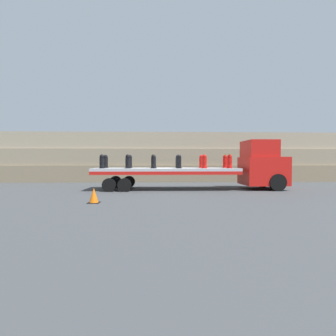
{
  "coord_description": "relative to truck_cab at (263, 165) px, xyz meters",
  "views": [
    {
      "loc": [
        -0.44,
        -16.8,
        1.82
      ],
      "look_at": [
        0.13,
        0.0,
        1.38
      ],
      "focal_mm": 28.0,
      "sensor_mm": 36.0,
      "label": 1
    }
  ],
  "objects": [
    {
      "name": "ground_plane",
      "position": [
        -6.34,
        0.0,
        -1.54
      ],
      "size": [
        120.0,
        120.0,
        0.0
      ],
      "primitive_type": "plane",
      "color": "#3F4244"
    },
    {
      "name": "traffic_cone",
      "position": [
        -9.62,
        -5.37,
        -1.22
      ],
      "size": [
        0.5,
        0.5,
        0.66
      ],
      "color": "black",
      "rests_on": "ground_plane"
    },
    {
      "name": "truck_cab",
      "position": [
        0.0,
        0.0,
        0.0
      ],
      "size": [
        2.6,
        2.62,
        3.14
      ],
      "color": "red",
      "rests_on": "ground_plane"
    },
    {
      "name": "rock_cliff",
      "position": [
        -6.34,
        7.27,
        0.63
      ],
      "size": [
        60.0,
        3.3,
        4.35
      ],
      "color": "#84755B",
      "rests_on": "ground_plane"
    },
    {
      "name": "fire_hydrant_black_near_3",
      "position": [
        -5.55,
        -0.57,
        0.25
      ],
      "size": [
        0.37,
        0.59,
        0.86
      ],
      "color": "black",
      "rests_on": "flatbed_trailer"
    },
    {
      "name": "fire_hydrant_black_far_0",
      "position": [
        -10.31,
        0.57,
        0.25
      ],
      "size": [
        0.37,
        0.59,
        0.86
      ],
      "color": "black",
      "rests_on": "flatbed_trailer"
    },
    {
      "name": "fire_hydrant_red_far_4",
      "position": [
        -3.96,
        0.57,
        0.25
      ],
      "size": [
        0.37,
        0.59,
        0.86
      ],
      "color": "red",
      "rests_on": "flatbed_trailer"
    },
    {
      "name": "flatbed_trailer",
      "position": [
        -6.79,
        0.0,
        -0.4
      ],
      "size": [
        9.13,
        2.66,
        1.38
      ],
      "color": "#B2B2B7",
      "rests_on": "ground_plane"
    },
    {
      "name": "cargo_strap_rear",
      "position": [
        -7.13,
        0.0,
        0.7
      ],
      "size": [
        0.05,
        2.77,
        0.01
      ],
      "color": "yellow",
      "rests_on": "fire_hydrant_black_near_2"
    },
    {
      "name": "fire_hydrant_red_near_4",
      "position": [
        -3.96,
        -0.57,
        0.25
      ],
      "size": [
        0.37,
        0.59,
        0.86
      ],
      "color": "red",
      "rests_on": "flatbed_trailer"
    },
    {
      "name": "fire_hydrant_black_near_2",
      "position": [
        -7.13,
        -0.57,
        0.25
      ],
      "size": [
        0.37,
        0.59,
        0.86
      ],
      "color": "black",
      "rests_on": "flatbed_trailer"
    },
    {
      "name": "fire_hydrant_black_near_0",
      "position": [
        -10.31,
        -0.57,
        0.25
      ],
      "size": [
        0.37,
        0.59,
        0.86
      ],
      "color": "black",
      "rests_on": "flatbed_trailer"
    },
    {
      "name": "cargo_strap_middle",
      "position": [
        -2.37,
        0.0,
        0.7
      ],
      "size": [
        0.05,
        2.77,
        0.01
      ],
      "color": "yellow",
      "rests_on": "fire_hydrant_red_near_5"
    },
    {
      "name": "fire_hydrant_red_far_5",
      "position": [
        -2.37,
        0.57,
        0.25
      ],
      "size": [
        0.37,
        0.59,
        0.86
      ],
      "color": "red",
      "rests_on": "flatbed_trailer"
    },
    {
      "name": "fire_hydrant_black_far_1",
      "position": [
        -8.72,
        0.57,
        0.25
      ],
      "size": [
        0.37,
        0.59,
        0.86
      ],
      "color": "black",
      "rests_on": "flatbed_trailer"
    },
    {
      "name": "fire_hydrant_black_far_2",
      "position": [
        -7.13,
        0.57,
        0.25
      ],
      "size": [
        0.37,
        0.59,
        0.86
      ],
      "color": "black",
      "rests_on": "flatbed_trailer"
    },
    {
      "name": "fire_hydrant_black_far_3",
      "position": [
        -5.55,
        0.57,
        0.25
      ],
      "size": [
        0.37,
        0.59,
        0.86
      ],
      "color": "black",
      "rests_on": "flatbed_trailer"
    },
    {
      "name": "fire_hydrant_red_near_5",
      "position": [
        -2.37,
        -0.57,
        0.25
      ],
      "size": [
        0.37,
        0.59,
        0.86
      ],
      "color": "red",
      "rests_on": "flatbed_trailer"
    },
    {
      "name": "fire_hydrant_black_near_1",
      "position": [
        -8.72,
        -0.57,
        0.25
      ],
      "size": [
        0.37,
        0.59,
        0.86
      ],
      "color": "black",
      "rests_on": "flatbed_trailer"
    }
  ]
}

